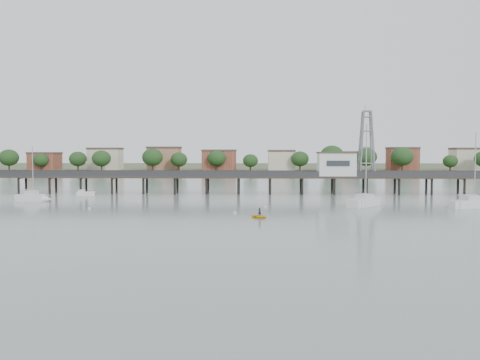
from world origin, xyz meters
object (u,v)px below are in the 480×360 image
object	(u,v)px
pier	(223,177)
white_tender	(85,194)
sailboat_b	(36,198)
lattice_tower	(366,144)
sailboat_c	(369,202)
sailboat_d	(479,204)
yellow_dinghy	(260,218)

from	to	relation	value
pier	white_tender	distance (m)	29.63
sailboat_b	lattice_tower	bearing A→B (deg)	24.28
pier	lattice_tower	world-z (taller)	lattice_tower
sailboat_c	sailboat_d	world-z (taller)	sailboat_c
white_tender	yellow_dinghy	xyz separation A→B (m)	(36.74, -36.59, -0.45)
sailboat_d	yellow_dinghy	size ratio (longest dim) A/B	4.46
sailboat_b	white_tender	world-z (taller)	sailboat_b
sailboat_b	sailboat_d	distance (m)	78.67
sailboat_c	sailboat_d	distance (m)	17.75
sailboat_b	sailboat_d	bearing A→B (deg)	1.16
lattice_tower	sailboat_c	distance (m)	27.39
pier	yellow_dinghy	world-z (taller)	pier
lattice_tower	white_tender	distance (m)	61.46
sailboat_c	white_tender	size ratio (longest dim) A/B	3.78
yellow_dinghy	sailboat_c	bearing A→B (deg)	6.81
lattice_tower	yellow_dinghy	bearing A→B (deg)	-118.33
sailboat_b	yellow_dinghy	bearing A→B (deg)	-22.04
pier	sailboat_c	distance (m)	36.91
sailboat_d	pier	bearing A→B (deg)	132.96
white_tender	yellow_dinghy	bearing A→B (deg)	-53.13
sailboat_d	yellow_dinghy	world-z (taller)	sailboat_d
lattice_tower	white_tender	xyz separation A→B (m)	(-60.14, -6.82, -10.65)
sailboat_b	pier	bearing A→B (deg)	37.79
lattice_tower	sailboat_b	xyz separation A→B (m)	(-65.24, -19.78, -10.44)
white_tender	lattice_tower	bearing A→B (deg)	-1.78
sailboat_b	white_tender	size ratio (longest dim) A/B	2.71
lattice_tower	sailboat_b	world-z (taller)	lattice_tower
pier	sailboat_c	size ratio (longest dim) A/B	10.00
pier	sailboat_b	xyz separation A→B (m)	(-33.74, -19.78, -3.14)
pier	sailboat_c	world-z (taller)	sailboat_c
lattice_tower	sailboat_c	xyz separation A→B (m)	(-4.45, -24.91, -10.47)
lattice_tower	yellow_dinghy	distance (m)	50.55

